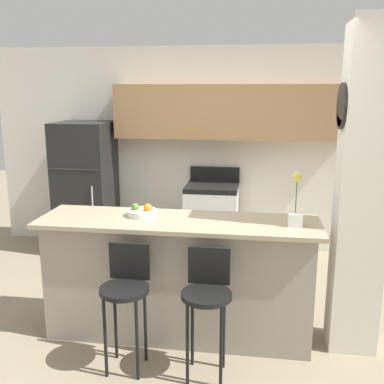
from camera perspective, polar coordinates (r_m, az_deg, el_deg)
The scene contains 11 objects.
ground_plane at distance 4.02m, azimuth -1.70°, elevation -17.48°, with size 14.00×14.00×0.00m, color gray.
wall_back at distance 5.63m, azimuth 3.15°, elevation 7.23°, with size 5.60×0.38×2.55m.
pillar_right at distance 3.62m, azimuth 20.72°, elevation 0.06°, with size 0.38×0.34×2.55m.
counter_bar at distance 3.79m, azimuth -1.75°, elevation -10.81°, with size 2.27×0.63×1.01m.
refrigerator at distance 5.80m, azimuth -13.31°, elevation 0.54°, with size 0.66×0.69×1.64m.
stove_range at distance 5.54m, azimuth 2.56°, elevation -3.54°, with size 0.62×0.65×1.07m.
bar_stool_left at distance 3.37m, azimuth -8.39°, elevation -12.16°, with size 0.36×0.36×0.93m.
bar_stool_right at distance 3.26m, azimuth 1.93°, elevation -12.93°, with size 0.36×0.36×0.93m.
orchid_vase at distance 3.51m, azimuth 13.01°, elevation -2.22°, with size 0.11×0.11×0.42m.
fruit_bowl at distance 3.74m, azimuth -6.37°, elevation -2.52°, with size 0.25×0.25×0.11m.
trash_bin at distance 5.58m, azimuth -8.58°, elevation -6.49°, with size 0.28×0.28×0.38m.
Camera 1 is at (0.62, -3.41, 2.04)m, focal length 42.00 mm.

